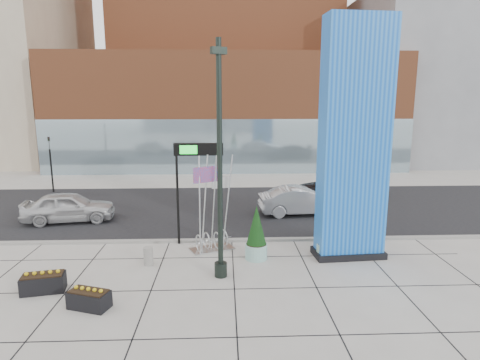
{
  "coord_description": "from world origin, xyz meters",
  "views": [
    {
      "loc": [
        0.67,
        -14.42,
        6.73
      ],
      "look_at": [
        1.32,
        2.0,
        3.43
      ],
      "focal_mm": 30.0,
      "sensor_mm": 36.0,
      "label": 1
    }
  ],
  "objects_px": {
    "public_art_sculpture": "(212,225)",
    "car_white_west": "(69,207)",
    "car_silver_mid": "(301,201)",
    "lamp_post": "(220,185)",
    "overhead_street_sign": "(194,158)",
    "blue_pylon": "(354,146)",
    "concrete_bollard": "(148,256)"
  },
  "relations": [
    {
      "from": "blue_pylon",
      "to": "overhead_street_sign",
      "type": "xyz_separation_m",
      "value": [
        -6.76,
        1.83,
        -0.74
      ]
    },
    {
      "from": "public_art_sculpture",
      "to": "overhead_street_sign",
      "type": "relative_size",
      "value": 0.91
    },
    {
      "from": "public_art_sculpture",
      "to": "car_silver_mid",
      "type": "bearing_deg",
      "value": 23.31
    },
    {
      "from": "lamp_post",
      "to": "blue_pylon",
      "type": "bearing_deg",
      "value": 18.46
    },
    {
      "from": "overhead_street_sign",
      "to": "car_silver_mid",
      "type": "distance_m",
      "value": 8.25
    },
    {
      "from": "overhead_street_sign",
      "to": "concrete_bollard",
      "type": "bearing_deg",
      "value": -127.54
    },
    {
      "from": "blue_pylon",
      "to": "concrete_bollard",
      "type": "distance_m",
      "value": 9.67
    },
    {
      "from": "lamp_post",
      "to": "car_silver_mid",
      "type": "xyz_separation_m",
      "value": [
        4.72,
        8.38,
        -2.8
      ]
    },
    {
      "from": "car_white_west",
      "to": "car_silver_mid",
      "type": "xyz_separation_m",
      "value": [
        13.25,
        0.93,
        -0.01
      ]
    },
    {
      "from": "lamp_post",
      "to": "concrete_bollard",
      "type": "height_order",
      "value": "lamp_post"
    },
    {
      "from": "public_art_sculpture",
      "to": "blue_pylon",
      "type": "bearing_deg",
      "value": -33.4
    },
    {
      "from": "car_white_west",
      "to": "public_art_sculpture",
      "type": "bearing_deg",
      "value": -128.2
    },
    {
      "from": "car_silver_mid",
      "to": "public_art_sculpture",
      "type": "bearing_deg",
      "value": 132.15
    },
    {
      "from": "concrete_bollard",
      "to": "overhead_street_sign",
      "type": "bearing_deg",
      "value": 54.09
    },
    {
      "from": "car_silver_mid",
      "to": "lamp_post",
      "type": "bearing_deg",
      "value": 145.8
    },
    {
      "from": "lamp_post",
      "to": "car_white_west",
      "type": "distance_m",
      "value": 11.66
    },
    {
      "from": "overhead_street_sign",
      "to": "car_silver_mid",
      "type": "bearing_deg",
      "value": 36.81
    },
    {
      "from": "blue_pylon",
      "to": "car_white_west",
      "type": "xyz_separation_m",
      "value": [
        -14.09,
        5.6,
        -4.01
      ]
    },
    {
      "from": "lamp_post",
      "to": "car_silver_mid",
      "type": "relative_size",
      "value": 1.77
    },
    {
      "from": "car_white_west",
      "to": "car_silver_mid",
      "type": "relative_size",
      "value": 0.98
    },
    {
      "from": "public_art_sculpture",
      "to": "car_white_west",
      "type": "relative_size",
      "value": 0.89
    },
    {
      "from": "lamp_post",
      "to": "car_white_west",
      "type": "bearing_deg",
      "value": 138.86
    },
    {
      "from": "public_art_sculpture",
      "to": "overhead_street_sign",
      "type": "height_order",
      "value": "overhead_street_sign"
    },
    {
      "from": "lamp_post",
      "to": "public_art_sculpture",
      "type": "height_order",
      "value": "lamp_post"
    },
    {
      "from": "lamp_post",
      "to": "overhead_street_sign",
      "type": "distance_m",
      "value": 3.9
    },
    {
      "from": "public_art_sculpture",
      "to": "car_silver_mid",
      "type": "xyz_separation_m",
      "value": [
        5.14,
        5.5,
        -0.32
      ]
    },
    {
      "from": "concrete_bollard",
      "to": "overhead_street_sign",
      "type": "xyz_separation_m",
      "value": [
        1.79,
        2.48,
        3.73
      ]
    },
    {
      "from": "overhead_street_sign",
      "to": "car_white_west",
      "type": "height_order",
      "value": "overhead_street_sign"
    },
    {
      "from": "public_art_sculpture",
      "to": "car_white_west",
      "type": "height_order",
      "value": "public_art_sculpture"
    },
    {
      "from": "lamp_post",
      "to": "public_art_sculpture",
      "type": "bearing_deg",
      "value": 98.21
    },
    {
      "from": "car_white_west",
      "to": "car_silver_mid",
      "type": "distance_m",
      "value": 13.29
    },
    {
      "from": "lamp_post",
      "to": "concrete_bollard",
      "type": "xyz_separation_m",
      "value": [
        -3.0,
        1.2,
        -3.24
      ]
    }
  ]
}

